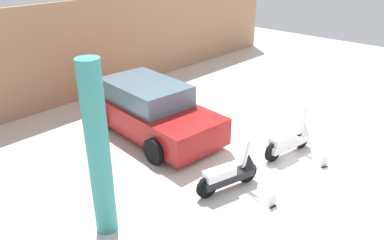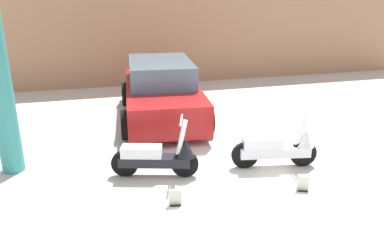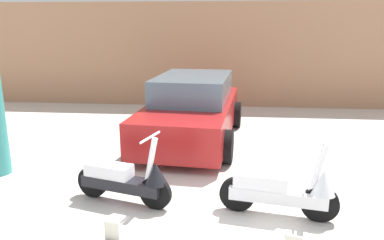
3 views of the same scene
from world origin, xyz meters
name	(u,v)px [view 2 (image 2 of 3)]	position (x,y,z in m)	size (l,w,h in m)	color
ground_plane	(235,186)	(0.00, 0.00, 0.00)	(28.00, 28.00, 0.00)	silver
wall_back	(157,37)	(0.00, 7.54, 1.60)	(19.60, 0.12, 3.21)	tan
scooter_front_left	(158,156)	(-1.17, 0.68, 0.38)	(1.49, 0.71, 1.07)	black
scooter_front_right	(278,147)	(1.02, 0.50, 0.39)	(1.58, 0.63, 1.11)	black
car_rear_left	(162,91)	(-0.52, 3.91, 0.68)	(2.32, 4.34, 1.43)	maroon
placard_near_left_scooter	(175,198)	(-1.09, -0.31, 0.11)	(0.20, 0.15, 0.26)	black
placard_near_right_scooter	(303,184)	(1.02, -0.42, 0.11)	(0.20, 0.17, 0.26)	black
support_column_side	(0,84)	(-3.69, 1.58, 1.60)	(0.39, 0.39, 3.21)	teal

